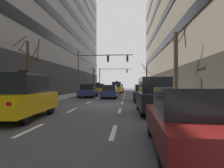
{
  "coord_description": "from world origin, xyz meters",
  "views": [
    {
      "loc": [
        1.99,
        -14.28,
        1.65
      ],
      "look_at": [
        -0.24,
        11.73,
        1.68
      ],
      "focal_mm": 29.23,
      "sensor_mm": 36.0,
      "label": 1
    }
  ],
  "objects_px": {
    "street_tree_3": "(146,77)",
    "car_parked_2": "(144,93)",
    "taxi_driving_5": "(117,88)",
    "street_tree_1": "(94,79)",
    "car_driving_0": "(88,91)",
    "traffic_signal_1": "(110,74)",
    "car_parked_0": "(189,120)",
    "taxi_driving_2": "(98,89)",
    "street_tree_2": "(28,68)",
    "pedestrian_0": "(149,88)",
    "taxi_driving_4": "(23,96)",
    "traffic_signal_0": "(97,64)",
    "street_tree_0": "(176,67)",
    "car_driving_1": "(119,88)",
    "car_driving_3": "(110,92)",
    "car_parked_1": "(154,95)"
  },
  "relations": [
    {
      "from": "street_tree_3",
      "to": "car_parked_2",
      "type": "bearing_deg",
      "value": -96.55
    },
    {
      "from": "taxi_driving_5",
      "to": "street_tree_1",
      "type": "xyz_separation_m",
      "value": [
        -5.7,
        7.38,
        1.88
      ]
    },
    {
      "from": "car_driving_0",
      "to": "traffic_signal_1",
      "type": "bearing_deg",
      "value": 88.44
    },
    {
      "from": "car_driving_0",
      "to": "car_parked_0",
      "type": "relative_size",
      "value": 1.04
    },
    {
      "from": "traffic_signal_1",
      "to": "taxi_driving_2",
      "type": "bearing_deg",
      "value": -93.12
    },
    {
      "from": "street_tree_2",
      "to": "pedestrian_0",
      "type": "bearing_deg",
      "value": 56.06
    },
    {
      "from": "taxi_driving_4",
      "to": "traffic_signal_0",
      "type": "height_order",
      "value": "traffic_signal_0"
    },
    {
      "from": "street_tree_0",
      "to": "pedestrian_0",
      "type": "height_order",
      "value": "street_tree_0"
    },
    {
      "from": "taxi_driving_2",
      "to": "taxi_driving_5",
      "type": "height_order",
      "value": "taxi_driving_5"
    },
    {
      "from": "street_tree_1",
      "to": "taxi_driving_4",
      "type": "bearing_deg",
      "value": -85.24
    },
    {
      "from": "taxi_driving_2",
      "to": "traffic_signal_0",
      "type": "distance_m",
      "value": 7.17
    },
    {
      "from": "traffic_signal_0",
      "to": "street_tree_1",
      "type": "bearing_deg",
      "value": 102.43
    },
    {
      "from": "street_tree_3",
      "to": "pedestrian_0",
      "type": "relative_size",
      "value": 3.69
    },
    {
      "from": "car_parked_2",
      "to": "traffic_signal_0",
      "type": "relative_size",
      "value": 0.56
    },
    {
      "from": "street_tree_3",
      "to": "pedestrian_0",
      "type": "height_order",
      "value": "street_tree_3"
    },
    {
      "from": "car_driving_1",
      "to": "car_parked_0",
      "type": "distance_m",
      "value": 35.77
    },
    {
      "from": "car_parked_0",
      "to": "pedestrian_0",
      "type": "height_order",
      "value": "pedestrian_0"
    },
    {
      "from": "taxi_driving_5",
      "to": "car_driving_0",
      "type": "bearing_deg",
      "value": -105.92
    },
    {
      "from": "car_driving_1",
      "to": "car_parked_0",
      "type": "relative_size",
      "value": 1.09
    },
    {
      "from": "car_driving_0",
      "to": "car_driving_3",
      "type": "distance_m",
      "value": 3.1
    },
    {
      "from": "taxi_driving_5",
      "to": "car_driving_1",
      "type": "bearing_deg",
      "value": 89.33
    },
    {
      "from": "taxi_driving_4",
      "to": "taxi_driving_2",
      "type": "bearing_deg",
      "value": 90.34
    },
    {
      "from": "car_driving_0",
      "to": "traffic_signal_1",
      "type": "xyz_separation_m",
      "value": [
        0.6,
        22.13,
        3.28
      ]
    },
    {
      "from": "taxi_driving_5",
      "to": "pedestrian_0",
      "type": "relative_size",
      "value": 2.72
    },
    {
      "from": "taxi_driving_5",
      "to": "car_parked_1",
      "type": "height_order",
      "value": "taxi_driving_5"
    },
    {
      "from": "traffic_signal_1",
      "to": "traffic_signal_0",
      "type": "bearing_deg",
      "value": -89.62
    },
    {
      "from": "street_tree_1",
      "to": "car_parked_0",
      "type": "bearing_deg",
      "value": -75.78
    },
    {
      "from": "car_parked_0",
      "to": "car_driving_0",
      "type": "bearing_deg",
      "value": 109.54
    },
    {
      "from": "traffic_signal_0",
      "to": "taxi_driving_2",
      "type": "bearing_deg",
      "value": 98.06
    },
    {
      "from": "car_driving_1",
      "to": "taxi_driving_2",
      "type": "relative_size",
      "value": 0.97
    },
    {
      "from": "car_driving_1",
      "to": "car_parked_1",
      "type": "distance_m",
      "value": 29.84
    },
    {
      "from": "car_parked_1",
      "to": "traffic_signal_1",
      "type": "bearing_deg",
      "value": 99.66
    },
    {
      "from": "traffic_signal_0",
      "to": "traffic_signal_1",
      "type": "bearing_deg",
      "value": 90.38
    },
    {
      "from": "street_tree_1",
      "to": "street_tree_3",
      "type": "xyz_separation_m",
      "value": [
        11.28,
        -5.0,
        0.05
      ]
    },
    {
      "from": "car_parked_1",
      "to": "street_tree_2",
      "type": "height_order",
      "value": "street_tree_2"
    },
    {
      "from": "taxi_driving_4",
      "to": "street_tree_1",
      "type": "relative_size",
      "value": 0.78
    },
    {
      "from": "taxi_driving_5",
      "to": "pedestrian_0",
      "type": "bearing_deg",
      "value": -33.07
    },
    {
      "from": "street_tree_2",
      "to": "taxi_driving_5",
      "type": "bearing_deg",
      "value": 74.06
    },
    {
      "from": "taxi_driving_2",
      "to": "car_driving_3",
      "type": "height_order",
      "value": "taxi_driving_2"
    },
    {
      "from": "car_parked_1",
      "to": "car_parked_2",
      "type": "distance_m",
      "value": 6.48
    },
    {
      "from": "car_driving_1",
      "to": "taxi_driving_2",
      "type": "xyz_separation_m",
      "value": [
        -3.23,
        -8.92,
        0.02
      ]
    },
    {
      "from": "car_parked_1",
      "to": "taxi_driving_2",
      "type": "bearing_deg",
      "value": 107.63
    },
    {
      "from": "street_tree_0",
      "to": "taxi_driving_2",
      "type": "bearing_deg",
      "value": 117.3
    },
    {
      "from": "car_parked_1",
      "to": "traffic_signal_1",
      "type": "relative_size",
      "value": 0.52
    },
    {
      "from": "car_parked_0",
      "to": "car_parked_2",
      "type": "relative_size",
      "value": 0.97
    },
    {
      "from": "traffic_signal_1",
      "to": "street_tree_0",
      "type": "height_order",
      "value": "street_tree_0"
    },
    {
      "from": "traffic_signal_0",
      "to": "street_tree_3",
      "type": "xyz_separation_m",
      "value": [
        7.86,
        10.53,
        -1.48
      ]
    },
    {
      "from": "taxi_driving_4",
      "to": "taxi_driving_5",
      "type": "xyz_separation_m",
      "value": [
        3.01,
        24.95,
        -0.04
      ]
    },
    {
      "from": "car_driving_0",
      "to": "street_tree_1",
      "type": "height_order",
      "value": "street_tree_1"
    },
    {
      "from": "pedestrian_0",
      "to": "street_tree_0",
      "type": "bearing_deg",
      "value": -88.92
    }
  ]
}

